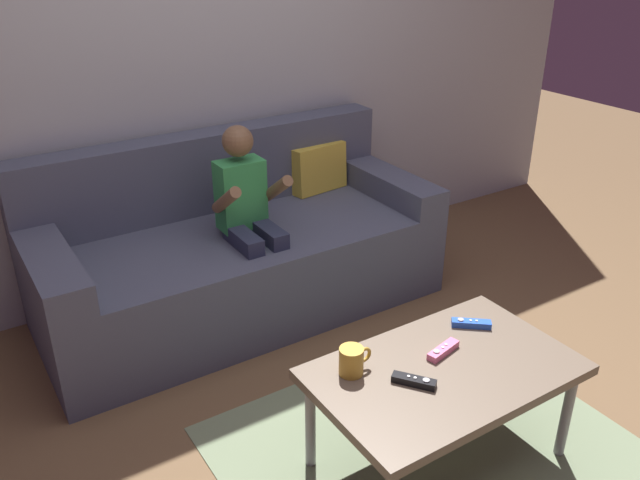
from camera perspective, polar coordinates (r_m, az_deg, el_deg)
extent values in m
plane|color=brown|center=(2.45, 7.32, -18.39)|extent=(9.96, 9.96, 0.00)
cube|color=#999EA8|center=(3.22, -11.20, 17.38)|extent=(4.98, 0.05, 2.50)
cube|color=#474C60|center=(3.14, -6.86, -2.59)|extent=(1.87, 0.80, 0.42)
cube|color=#474C60|center=(3.25, -9.76, 6.00)|extent=(1.87, 0.16, 0.39)
cube|color=#474C60|center=(2.81, -22.76, -1.90)|extent=(0.18, 0.80, 0.13)
cube|color=#474C60|center=(3.44, 5.63, 5.07)|extent=(0.18, 0.80, 0.13)
cube|color=gold|center=(3.46, -0.26, 6.36)|extent=(0.32, 0.17, 0.25)
cylinder|color=#282D47|center=(2.89, -5.34, -5.31)|extent=(0.07, 0.07, 0.42)
cylinder|color=#282D47|center=(2.94, -3.21, -4.65)|extent=(0.07, 0.07, 0.42)
cube|color=#282D47|center=(2.87, -6.74, -0.01)|extent=(0.08, 0.26, 0.08)
cube|color=#282D47|center=(2.92, -4.59, 0.56)|extent=(0.08, 0.26, 0.08)
cube|color=#33934C|center=(2.94, -6.96, 3.99)|extent=(0.21, 0.12, 0.32)
cylinder|color=brown|center=(2.78, -8.21, 3.47)|extent=(0.05, 0.23, 0.18)
cylinder|color=brown|center=(2.88, -3.79, 4.50)|extent=(0.05, 0.23, 0.18)
sphere|color=brown|center=(2.86, -7.23, 8.59)|extent=(0.14, 0.14, 0.14)
cube|color=brown|center=(2.22, 10.85, -11.26)|extent=(0.87, 0.53, 0.04)
cylinder|color=gray|center=(2.47, 20.77, -14.03)|extent=(0.04, 0.04, 0.36)
cylinder|color=gray|center=(2.29, -0.85, -15.77)|extent=(0.04, 0.04, 0.36)
cylinder|color=gray|center=(2.68, 13.48, -9.44)|extent=(0.04, 0.04, 0.36)
cube|color=#6B7A5B|center=(2.46, 10.09, -18.23)|extent=(1.39, 1.24, 0.01)
cube|color=black|center=(2.12, 8.22, -12.12)|extent=(0.11, 0.13, 0.02)
cylinder|color=#99999E|center=(2.10, 9.28, -12.02)|extent=(0.02, 0.02, 0.00)
cylinder|color=silver|center=(2.11, 8.34, -11.85)|extent=(0.01, 0.01, 0.00)
cylinder|color=silver|center=(2.11, 7.77, -11.74)|extent=(0.01, 0.01, 0.00)
cube|color=pink|center=(2.27, 10.69, -9.44)|extent=(0.14, 0.07, 0.02)
cylinder|color=#99999E|center=(2.23, 10.16, -9.57)|extent=(0.02, 0.02, 0.00)
cylinder|color=silver|center=(2.26, 10.67, -9.19)|extent=(0.01, 0.01, 0.00)
cylinder|color=silver|center=(2.27, 10.97, -8.97)|extent=(0.01, 0.01, 0.00)
cube|color=blue|center=(2.42, 13.10, -7.14)|extent=(0.13, 0.12, 0.02)
cylinder|color=#99999E|center=(2.41, 12.22, -6.83)|extent=(0.02, 0.02, 0.00)
cylinder|color=silver|center=(2.42, 13.05, -6.87)|extent=(0.01, 0.01, 0.00)
cylinder|color=silver|center=(2.42, 13.54, -6.89)|extent=(0.01, 0.01, 0.00)
cylinder|color=#B78C2D|center=(2.12, 2.75, -10.54)|extent=(0.08, 0.08, 0.09)
torus|color=#B78C2D|center=(2.14, 3.87, -10.00)|extent=(0.06, 0.01, 0.06)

